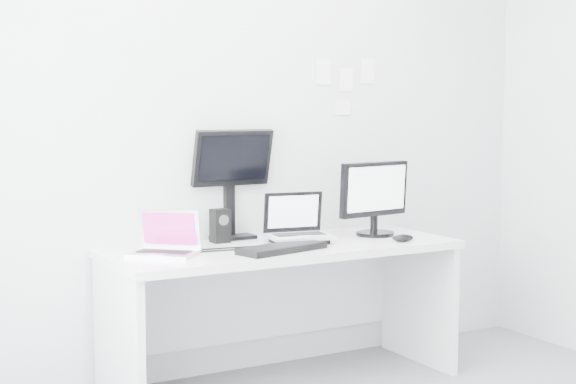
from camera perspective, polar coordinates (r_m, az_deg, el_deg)
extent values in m
plane|color=silver|center=(4.63, -2.46, 4.70)|extent=(3.60, 0.00, 3.60)
cube|color=white|center=(4.45, -0.35, -8.15)|extent=(1.80, 0.70, 0.73)
cube|color=silver|center=(4.07, -8.29, -2.66)|extent=(0.38, 0.37, 0.23)
cube|color=black|center=(4.45, -4.51, -2.24)|extent=(0.10, 0.10, 0.17)
cube|color=silver|center=(4.41, 0.80, -1.71)|extent=(0.35, 0.29, 0.26)
cube|color=black|center=(4.55, -3.78, 0.61)|extent=(0.44, 0.17, 0.60)
cube|color=black|center=(4.68, 5.80, -0.37)|extent=(0.48, 0.27, 0.42)
cube|color=black|center=(4.18, -0.40, -3.74)|extent=(0.49, 0.27, 0.03)
ellipsoid|color=black|center=(4.51, 7.61, -3.03)|extent=(0.13, 0.09, 0.04)
cube|color=white|center=(4.85, 2.36, 7.93)|extent=(0.10, 0.00, 0.14)
cube|color=white|center=(4.93, 3.86, 7.43)|extent=(0.09, 0.00, 0.13)
cube|color=white|center=(5.01, 5.32, 7.96)|extent=(0.10, 0.00, 0.14)
cube|color=white|center=(4.91, 3.65, 5.57)|extent=(0.11, 0.00, 0.08)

